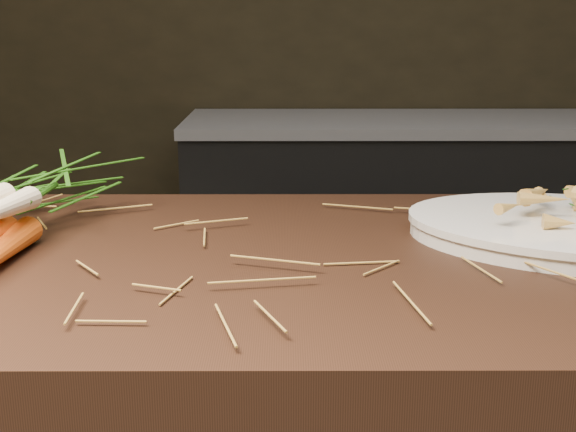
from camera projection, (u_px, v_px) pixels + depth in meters
name	position (u px, v px, depth m)	size (l,w,h in m)	color
back_counter	(412.00, 221.00, 2.95)	(1.82, 0.62, 0.84)	black
straw_bedding	(441.00, 247.00, 1.00)	(1.40, 0.60, 0.02)	olive
root_veg_bunch	(8.00, 206.00, 1.05)	(0.22, 0.58, 0.11)	#D74005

